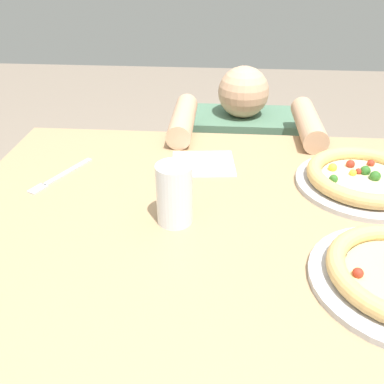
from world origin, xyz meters
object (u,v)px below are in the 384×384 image
object	(u,v)px
water_cup_clear	(172,193)
pizza_far	(362,178)
diner_seated	(236,196)
fork	(57,177)

from	to	relation	value
water_cup_clear	pizza_far	bearing A→B (deg)	22.32
diner_seated	pizza_far	bearing A→B (deg)	-62.59
pizza_far	water_cup_clear	distance (m)	0.47
fork	water_cup_clear	bearing A→B (deg)	-27.84
water_cup_clear	diner_seated	distance (m)	0.84
pizza_far	diner_seated	bearing A→B (deg)	117.41
pizza_far	water_cup_clear	xyz separation A→B (m)	(-0.43, -0.18, 0.05)
fork	diner_seated	xyz separation A→B (m)	(0.46, 0.54, -0.36)
water_cup_clear	fork	world-z (taller)	water_cup_clear
fork	diner_seated	size ratio (longest dim) A/B	0.21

